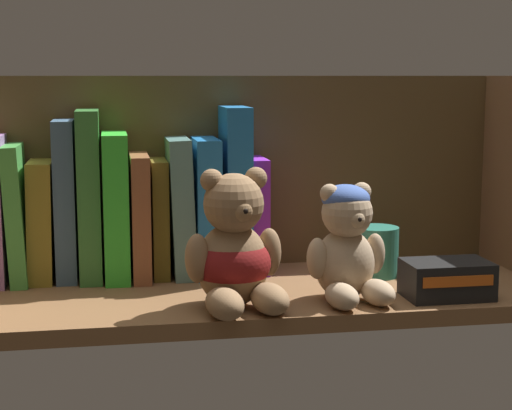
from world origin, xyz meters
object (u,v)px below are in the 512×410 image
at_px(pillar_candle, 376,252).
at_px(book_5, 90,194).
at_px(book_8, 159,217).
at_px(book_12, 255,214).
at_px(small_product_box, 447,279).
at_px(book_4, 66,199).
at_px(teddy_bear_smaller, 347,245).
at_px(book_2, 18,212).
at_px(book_10, 205,205).
at_px(book_7, 140,214).
at_px(teddy_bear_larger, 234,254).
at_px(book_6, 116,204).
at_px(book_3, 42,220).
at_px(book_11, 231,190).
at_px(book_9, 180,206).

bearing_deg(pillar_candle, book_5, 170.09).
relative_size(book_8, book_12, 1.00).
distance_m(pillar_candle, small_product_box, 0.13).
xyz_separation_m(book_4, teddy_bear_smaller, (0.33, -0.17, -0.04)).
bearing_deg(book_2, small_product_box, -19.69).
height_order(book_4, book_10, book_4).
height_order(book_7, teddy_bear_larger, book_7).
bearing_deg(book_8, teddy_bear_larger, -67.80).
xyz_separation_m(book_6, book_8, (0.06, 0.00, -0.02)).
distance_m(book_3, teddy_bear_larger, 0.29).
bearing_deg(book_11, book_7, 180.00).
xyz_separation_m(book_10, small_product_box, (0.27, -0.18, -0.07)).
relative_size(book_5, teddy_bear_smaller, 1.58).
distance_m(book_3, book_5, 0.07).
distance_m(book_3, small_product_box, 0.52).
bearing_deg(book_9, book_10, 0.00).
bearing_deg(pillar_candle, book_12, 156.90).
xyz_separation_m(book_9, teddy_bear_smaller, (0.18, -0.17, -0.03)).
height_order(book_6, book_11, book_11).
xyz_separation_m(book_7, teddy_bear_smaller, (0.24, -0.17, -0.02)).
bearing_deg(book_9, pillar_candle, -14.34).
bearing_deg(book_2, teddy_bear_smaller, -23.91).
distance_m(book_8, book_10, 0.06).
bearing_deg(book_11, small_product_box, -38.07).
relative_size(book_2, book_9, 0.97).
height_order(teddy_bear_smaller, pillar_candle, teddy_bear_smaller).
distance_m(book_6, book_12, 0.19).
xyz_separation_m(book_4, book_9, (0.15, 0.00, -0.01)).
distance_m(book_5, book_6, 0.04).
relative_size(book_7, pillar_candle, 2.46).
bearing_deg(teddy_bear_smaller, book_12, 114.82).
xyz_separation_m(book_5, teddy_bear_larger, (0.16, -0.18, -0.05)).
xyz_separation_m(book_5, book_10, (0.15, 0.00, -0.02)).
height_order(book_11, small_product_box, book_11).
distance_m(teddy_bear_larger, small_product_box, 0.26).
bearing_deg(book_7, book_9, 0.00).
bearing_deg(book_3, book_11, 0.00).
distance_m(book_3, pillar_candle, 0.44).
bearing_deg(book_9, teddy_bear_larger, -75.77).
bearing_deg(book_12, teddy_bear_smaller, -65.18).
relative_size(book_4, teddy_bear_larger, 1.29).
bearing_deg(book_8, book_5, 180.00).
bearing_deg(book_6, pillar_candle, -10.87).
bearing_deg(book_9, book_7, 180.00).
xyz_separation_m(book_9, small_product_box, (0.30, -0.18, -0.07)).
height_order(book_10, teddy_bear_smaller, book_10).
distance_m(book_2, book_11, 0.28).
bearing_deg(book_12, book_6, 180.00).
distance_m(book_10, pillar_candle, 0.24).
bearing_deg(book_8, pillar_candle, -12.97).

